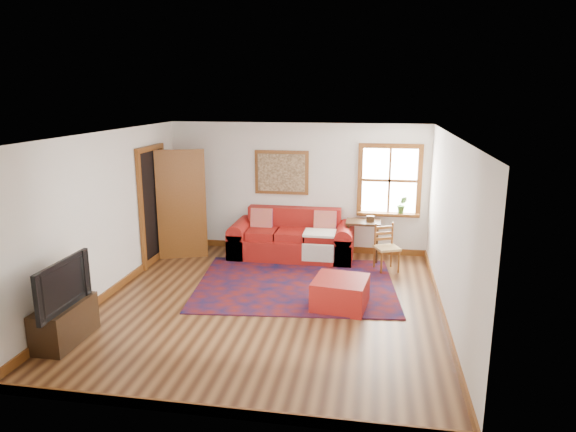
% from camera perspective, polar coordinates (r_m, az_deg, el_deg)
% --- Properties ---
extents(ground, '(5.50, 5.50, 0.00)m').
position_cam_1_polar(ground, '(7.71, -2.16, -9.77)').
color(ground, '#3D2110').
rests_on(ground, ground).
extents(room_envelope, '(5.04, 5.54, 2.52)m').
position_cam_1_polar(room_envelope, '(7.24, -2.25, 2.37)').
color(room_envelope, silver).
rests_on(room_envelope, ground).
extents(window, '(1.18, 0.20, 1.38)m').
position_cam_1_polar(window, '(9.79, 11.35, 3.07)').
color(window, white).
rests_on(window, ground).
extents(doorway, '(0.89, 1.08, 2.14)m').
position_cam_1_polar(doorway, '(9.66, -12.92, 1.37)').
color(doorway, black).
rests_on(doorway, ground).
extents(framed_artwork, '(1.05, 0.07, 0.85)m').
position_cam_1_polar(framed_artwork, '(9.92, -0.73, 4.85)').
color(framed_artwork, brown).
rests_on(framed_artwork, ground).
extents(persian_rug, '(3.41, 2.85, 0.02)m').
position_cam_1_polar(persian_rug, '(8.45, 0.87, -7.56)').
color(persian_rug, '#58100C').
rests_on(persian_rug, ground).
extents(red_leather_sofa, '(2.30, 0.95, 0.90)m').
position_cam_1_polar(red_leather_sofa, '(9.75, 0.48, -2.84)').
color(red_leather_sofa, maroon).
rests_on(red_leather_sofa, ground).
extents(red_ottoman, '(0.84, 0.84, 0.43)m').
position_cam_1_polar(red_ottoman, '(7.58, 5.84, -8.51)').
color(red_ottoman, maroon).
rests_on(red_ottoman, ground).
extents(side_table, '(0.63, 0.47, 0.75)m').
position_cam_1_polar(side_table, '(9.57, 8.35, -1.27)').
color(side_table, '#311E10').
rests_on(side_table, ground).
extents(ladder_back_chair, '(0.50, 0.49, 0.82)m').
position_cam_1_polar(ladder_back_chair, '(9.16, 10.82, -3.25)').
color(ladder_back_chair, tan).
rests_on(ladder_back_chair, ground).
extents(media_cabinet, '(0.41, 0.91, 0.50)m').
position_cam_1_polar(media_cabinet, '(7.13, -23.55, -10.81)').
color(media_cabinet, '#311E10').
rests_on(media_cabinet, ground).
extents(television, '(0.14, 1.06, 0.61)m').
position_cam_1_polar(television, '(6.82, -24.42, -6.95)').
color(television, black).
rests_on(television, media_cabinet).
extents(candle_hurricane, '(0.12, 0.12, 0.18)m').
position_cam_1_polar(candle_hurricane, '(7.30, -21.72, -7.23)').
color(candle_hurricane, silver).
rests_on(candle_hurricane, media_cabinet).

